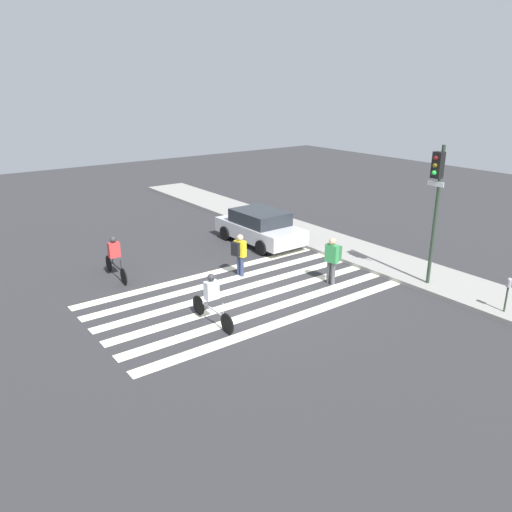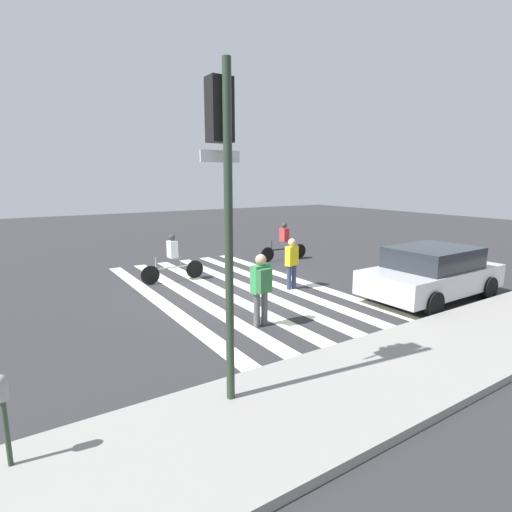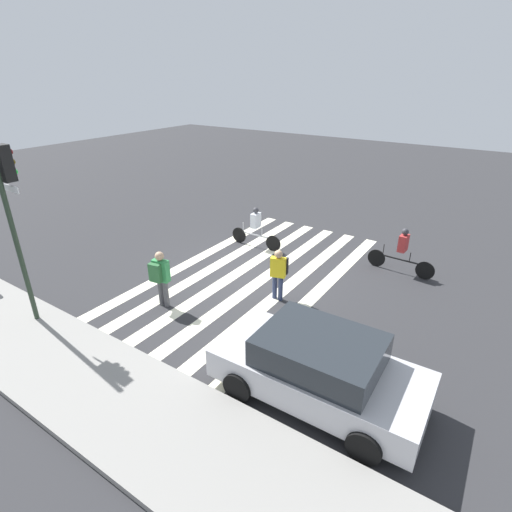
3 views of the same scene
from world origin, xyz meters
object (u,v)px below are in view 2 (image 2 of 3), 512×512
object	(u,v)px
parking_meter	(3,402)
car_parked_silver_sedan	(432,273)
pedestrian_adult_blue_shirt	(261,285)
cyclist_far_lane	(173,256)
pedestrian_child_with_backpack	(291,259)
traffic_light	(224,174)
cyclist_near_curb	(284,240)

from	to	relation	value
parking_meter	car_parked_silver_sedan	bearing A→B (deg)	-171.09
parking_meter	pedestrian_adult_blue_shirt	bearing A→B (deg)	-154.57
cyclist_far_lane	car_parked_silver_sedan	bearing A→B (deg)	132.11
pedestrian_child_with_backpack	parking_meter	bearing A→B (deg)	15.84
pedestrian_child_with_backpack	pedestrian_adult_blue_shirt	bearing A→B (deg)	25.31
traffic_light	cyclist_far_lane	world-z (taller)	traffic_light
traffic_light	parking_meter	xyz separation A→B (m)	(2.79, 0.01, -2.46)
pedestrian_child_with_backpack	car_parked_silver_sedan	xyz separation A→B (m)	(-2.67, 2.96, -0.17)
pedestrian_child_with_backpack	pedestrian_adult_blue_shirt	distance (m)	3.36
traffic_light	parking_meter	world-z (taller)	traffic_light
cyclist_far_lane	car_parked_silver_sedan	distance (m)	7.91
pedestrian_child_with_backpack	cyclist_far_lane	distance (m)	3.92
pedestrian_child_with_backpack	cyclist_near_curb	bearing A→B (deg)	-139.36
parking_meter	pedestrian_adult_blue_shirt	xyz separation A→B (m)	(-4.99, -2.37, 0.06)
pedestrian_adult_blue_shirt	traffic_light	bearing A→B (deg)	-142.49
pedestrian_adult_blue_shirt	car_parked_silver_sedan	world-z (taller)	pedestrian_adult_blue_shirt
pedestrian_child_with_backpack	cyclist_near_curb	size ratio (longest dim) A/B	0.71
pedestrian_adult_blue_shirt	cyclist_near_curb	xyz separation A→B (m)	(-5.05, -5.89, -0.13)
cyclist_near_curb	traffic_light	bearing A→B (deg)	51.56
cyclist_far_lane	pedestrian_adult_blue_shirt	bearing A→B (deg)	91.07
traffic_light	cyclist_far_lane	size ratio (longest dim) A/B	2.24
pedestrian_child_with_backpack	cyclist_far_lane	bearing A→B (deg)	-61.83
cyclist_far_lane	cyclist_near_curb	xyz separation A→B (m)	(-5.20, -0.86, -0.00)
pedestrian_adult_blue_shirt	car_parked_silver_sedan	xyz separation A→B (m)	(-5.22, 0.77, -0.23)
pedestrian_child_with_backpack	car_parked_silver_sedan	size ratio (longest dim) A/B	0.37
traffic_light	pedestrian_child_with_backpack	bearing A→B (deg)	-136.21
parking_meter	pedestrian_child_with_backpack	world-z (taller)	pedestrian_child_with_backpack
cyclist_far_lane	pedestrian_child_with_backpack	bearing A→B (deg)	132.80
pedestrian_child_with_backpack	cyclist_far_lane	xyz separation A→B (m)	(2.70, -2.85, -0.06)
parking_meter	cyclist_far_lane	xyz separation A→B (m)	(-4.83, -7.40, -0.07)
cyclist_far_lane	car_parked_silver_sedan	world-z (taller)	cyclist_far_lane
traffic_light	pedestrian_adult_blue_shirt	size ratio (longest dim) A/B	2.88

